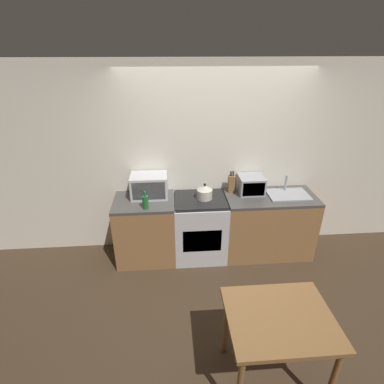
{
  "coord_description": "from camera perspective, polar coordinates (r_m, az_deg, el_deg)",
  "views": [
    {
      "loc": [
        -0.6,
        -2.63,
        2.74
      ],
      "look_at": [
        -0.33,
        0.76,
        1.05
      ],
      "focal_mm": 28.0,
      "sensor_mm": 36.0,
      "label": 1
    }
  ],
  "objects": [
    {
      "name": "kettle",
      "position": [
        3.93,
        2.42,
        -0.01
      ],
      "size": [
        0.2,
        0.2,
        0.22
      ],
      "color": "beige",
      "rests_on": "stove_range"
    },
    {
      "name": "sink_basin",
      "position": [
        4.25,
        17.8,
        -0.39
      ],
      "size": [
        0.54,
        0.37,
        0.24
      ],
      "color": "#999BA0",
      "rests_on": "counter_right_run"
    },
    {
      "name": "counter_left_run",
      "position": [
        4.19,
        -8.78,
        -7.06
      ],
      "size": [
        0.79,
        0.62,
        0.9
      ],
      "color": "olive",
      "rests_on": "ground_plane"
    },
    {
      "name": "ground_plane",
      "position": [
        3.84,
        6.18,
        -19.28
      ],
      "size": [
        16.0,
        16.0,
        0.0
      ],
      "primitive_type": "plane",
      "color": "#3D2D1E"
    },
    {
      "name": "counter_right_run",
      "position": [
        4.38,
        14.17,
        -5.97
      ],
      "size": [
        1.22,
        0.62,
        0.9
      ],
      "color": "olive",
      "rests_on": "ground_plane"
    },
    {
      "name": "toaster_oven",
      "position": [
        4.15,
        11.14,
        1.39
      ],
      "size": [
        0.33,
        0.32,
        0.24
      ],
      "color": "#999BA0",
      "rests_on": "counter_right_run"
    },
    {
      "name": "knife_block",
      "position": [
        4.13,
        7.5,
        1.6
      ],
      "size": [
        0.09,
        0.08,
        0.3
      ],
      "color": "brown",
      "rests_on": "counter_right_run"
    },
    {
      "name": "wall_back",
      "position": [
        4.14,
        4.14,
        5.97
      ],
      "size": [
        10.0,
        0.06,
        2.6
      ],
      "color": "silver",
      "rests_on": "ground_plane"
    },
    {
      "name": "microwave",
      "position": [
        4.0,
        -8.14,
        1.16
      ],
      "size": [
        0.48,
        0.33,
        0.31
      ],
      "color": "silver",
      "rests_on": "counter_left_run"
    },
    {
      "name": "bottle",
      "position": [
        3.73,
        -8.87,
        -1.85
      ],
      "size": [
        0.08,
        0.08,
        0.23
      ],
      "color": "#1E662D",
      "rests_on": "counter_left_run"
    },
    {
      "name": "stove_range",
      "position": [
        4.19,
        1.51,
        -6.74
      ],
      "size": [
        0.7,
        0.62,
        0.9
      ],
      "color": "silver",
      "rests_on": "ground_plane"
    },
    {
      "name": "dining_table",
      "position": [
        2.78,
        16.17,
        -23.29
      ],
      "size": [
        0.86,
        0.71,
        0.78
      ],
      "color": "brown",
      "rests_on": "ground_plane"
    }
  ]
}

